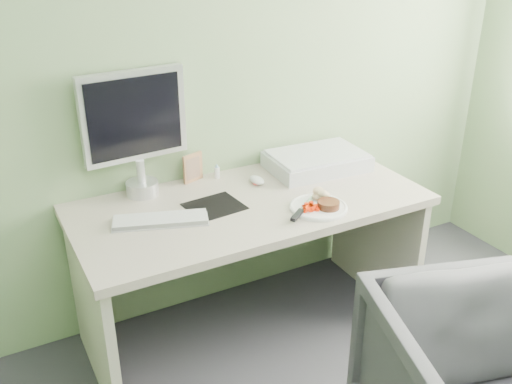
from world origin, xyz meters
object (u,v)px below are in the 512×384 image
desk (250,236)px  monitor (135,127)px  plate (318,207)px  scanner (317,162)px

desk → monitor: (-0.41, 0.32, 0.51)m
plate → desk: bearing=137.0°
desk → plate: bearing=-43.0°
desk → scanner: scanner is taller
plate → scanner: bearing=57.6°
plate → monitor: monitor is taller
desk → scanner: bearing=20.2°
scanner → monitor: 0.94m
scanner → monitor: bearing=174.0°
plate → monitor: (-0.64, 0.53, 0.32)m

